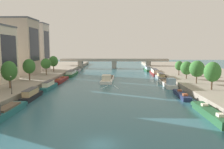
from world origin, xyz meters
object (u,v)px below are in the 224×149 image
Objects in this scene: tree_left_end_of_row at (46,64)px; tree_right_far at (212,72)px; tree_left_nearest at (9,71)px; moored_boat_right_lone at (210,113)px; moored_boat_left_downstream at (72,73)px; moored_boat_right_downstream at (168,83)px; moored_boat_right_gap_after at (154,72)px; moored_boat_right_far at (147,69)px; tree_left_distant at (53,61)px; tree_right_second at (197,69)px; moored_boat_right_near at (160,77)px; tree_right_nearest at (179,66)px; tree_right_distant at (187,68)px; moored_boat_left_far at (49,86)px; moored_boat_left_midway at (61,80)px; tree_left_past_mid at (29,66)px; lamppost_left_bank at (11,84)px; moored_boat_left_lone at (31,95)px; bridge_far at (114,62)px; moored_boat_left_near at (4,112)px; moored_boat_left_gap_after at (78,71)px; barge_midriver at (108,79)px; moored_boat_right_end at (182,95)px.

tree_right_far is (51.83, -28.87, 0.12)m from tree_left_end_of_row.
moored_boat_right_lone is at bearing -21.12° from tree_left_nearest.
moored_boat_right_downstream is at bearing -34.39° from moored_boat_left_downstream.
moored_boat_right_far is (-0.80, 16.98, -0.12)m from moored_boat_right_gap_after.
tree_left_end_of_row reaches higher than moored_boat_right_downstream.
tree_left_distant is 1.02× the size of tree_right_second.
moored_boat_right_lone is (37.11, -56.79, -0.27)m from moored_boat_left_downstream.
moored_boat_right_near is 2.02× the size of tree_right_nearest.
moored_boat_right_near reaches higher than moored_boat_left_downstream.
tree_right_distant is at bearing 19.55° from tree_left_nearest.
tree_right_second is (52.38, -31.70, -0.20)m from tree_left_distant.
moored_boat_left_downstream is 1.00× the size of moored_boat_right_gap_after.
moored_boat_left_midway is at bearing 90.76° from moored_boat_left_far.
tree_left_past_mid is 1.68× the size of lamppost_left_bank.
moored_boat_left_lone is 60.88m from moored_boat_right_gap_after.
lamppost_left_bank is (-3.64, -2.20, 2.93)m from moored_boat_left_lone.
tree_right_nearest is at bearing 8.38° from moored_boat_left_midway.
bridge_far is (18.52, 79.49, 2.67)m from moored_boat_left_lone.
lamppost_left_bank is (-3.62, -46.55, 3.02)m from moored_boat_left_downstream.
moored_boat_right_gap_after is at bearing 43.64° from tree_left_nearest.
moored_boat_left_near is at bearing -88.04° from moored_boat_left_lone.
bridge_far is at bearing 119.39° from tree_right_nearest.
moored_boat_left_gap_after is 71.42m from tree_right_far.
moored_boat_left_lone is at bearing -32.47° from tree_left_nearest.
moored_boat_left_midway is at bearing 163.35° from tree_right_second.
barge_midriver reaches higher than moored_boat_right_near.
moored_boat_left_gap_after is 51.82m from tree_right_nearest.
moored_boat_right_downstream is (36.93, -7.68, 0.31)m from moored_boat_left_midway.
tree_left_nearest reaches higher than moored_boat_right_far.
tree_left_nearest is 1.05× the size of tree_right_second.
tree_right_second reaches higher than tree_right_nearest.
moored_boat_left_far is 1.89× the size of tree_right_distant.
moored_boat_right_far is at bearing 29.21° from moored_boat_left_downstream.
barge_midriver is 34.47m from tree_left_nearest.
moored_boat_right_gap_after reaches higher than moored_boat_right_end.
moored_boat_right_far is (19.75, 36.54, 0.15)m from barge_midriver.
moored_boat_left_midway is 1.00× the size of moored_boat_right_far.
tree_left_past_mid is at bearing -136.10° from moored_boat_left_midway.
moored_boat_right_end is at bearing 91.37° from moored_boat_right_lone.
moored_boat_left_gap_after is 45.49m from moored_boat_right_near.
lamppost_left_bank reaches higher than moored_boat_right_far.
moored_boat_right_near is at bearing 88.56° from moored_boat_right_end.
moored_boat_left_far is 2.05× the size of tree_right_nearest.
moored_boat_right_downstream is 10.44m from tree_right_second.
tree_right_second reaches higher than moored_boat_right_lone.
tree_left_end_of_row reaches higher than moored_boat_left_far.
moored_boat_left_near is 59.53m from tree_left_distant.
moored_boat_left_downstream is at bearing 164.20° from moored_boat_right_near.
tree_left_end_of_row is 55.03m from tree_right_second.
tree_right_nearest reaches higher than lamppost_left_bank.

